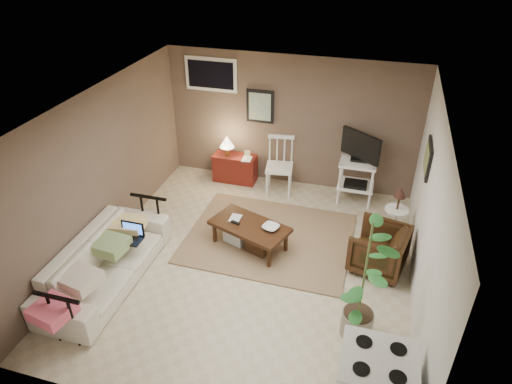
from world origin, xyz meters
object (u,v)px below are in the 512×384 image
(side_table, at_px, (397,208))
(potted_plant, at_px, (364,278))
(armchair, at_px, (379,247))
(sofa, at_px, (104,255))
(coffee_table, at_px, (249,234))
(spindle_chair, at_px, (279,167))
(tv_stand, at_px, (358,166))
(red_console, at_px, (234,166))

(side_table, distance_m, potted_plant, 2.10)
(armchair, bearing_deg, side_table, 177.77)
(armchair, xyz_separation_m, potted_plant, (-0.17, -1.31, 0.53))
(sofa, bearing_deg, potted_plant, -90.31)
(sofa, distance_m, potted_plant, 3.43)
(coffee_table, relative_size, armchair, 1.76)
(spindle_chair, distance_m, armchair, 2.51)
(potted_plant, bearing_deg, sofa, 179.69)
(spindle_chair, bearing_deg, potted_plant, -60.81)
(coffee_table, distance_m, spindle_chair, 1.76)
(tv_stand, height_order, armchair, tv_stand)
(spindle_chair, distance_m, side_table, 2.26)
(side_table, relative_size, potted_plant, 0.57)
(red_console, bearing_deg, coffee_table, -65.56)
(tv_stand, height_order, side_table, tv_stand)
(armchair, height_order, potted_plant, potted_plant)
(coffee_table, distance_m, sofa, 2.09)
(red_console, xyz_separation_m, potted_plant, (2.58, -3.14, 0.58))
(armchair, bearing_deg, tv_stand, -151.50)
(tv_stand, relative_size, side_table, 1.37)
(side_table, bearing_deg, red_console, 159.60)
(coffee_table, height_order, potted_plant, potted_plant)
(tv_stand, distance_m, side_table, 1.21)
(red_console, bearing_deg, spindle_chair, -8.68)
(sofa, height_order, side_table, side_table)
(sofa, bearing_deg, coffee_table, -53.23)
(spindle_chair, xyz_separation_m, armchair, (1.85, -1.70, -0.11))
(sofa, xyz_separation_m, potted_plant, (3.40, -0.02, 0.46))
(coffee_table, xyz_separation_m, sofa, (-1.67, -1.25, 0.19))
(red_console, height_order, armchair, red_console)
(red_console, distance_m, armchair, 3.31)
(spindle_chair, bearing_deg, red_console, 171.32)
(coffee_table, bearing_deg, spindle_chair, 88.47)
(coffee_table, bearing_deg, potted_plant, -36.25)
(coffee_table, height_order, sofa, sofa)
(red_console, bearing_deg, potted_plant, -50.63)
(coffee_table, height_order, tv_stand, tv_stand)
(coffee_table, xyz_separation_m, armchair, (1.89, 0.04, 0.12))
(sofa, xyz_separation_m, armchair, (3.56, 1.29, -0.07))
(sofa, distance_m, armchair, 3.79)
(sofa, distance_m, side_table, 4.28)
(sofa, relative_size, side_table, 2.34)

